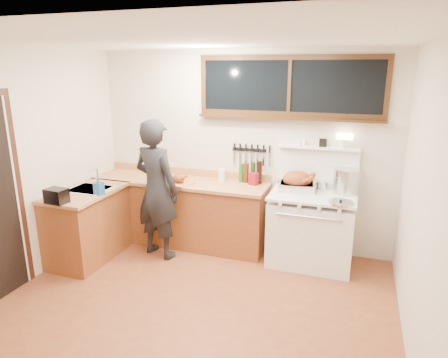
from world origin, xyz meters
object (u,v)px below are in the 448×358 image
(vintage_stove, at_px, (311,227))
(cutting_board, at_px, (179,180))
(roast_turkey, at_px, (297,182))
(man, at_px, (157,189))

(vintage_stove, distance_m, cutting_board, 1.79)
(vintage_stove, bearing_deg, cutting_board, -175.45)
(roast_turkey, bearing_deg, vintage_stove, -20.34)
(vintage_stove, height_order, roast_turkey, vintage_stove)
(vintage_stove, xyz_separation_m, man, (-1.89, -0.42, 0.42))
(cutting_board, xyz_separation_m, roast_turkey, (1.51, 0.22, 0.05))
(vintage_stove, relative_size, man, 0.90)
(cutting_board, distance_m, roast_turkey, 1.53)
(vintage_stove, distance_m, roast_turkey, 0.58)
(vintage_stove, distance_m, man, 1.99)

